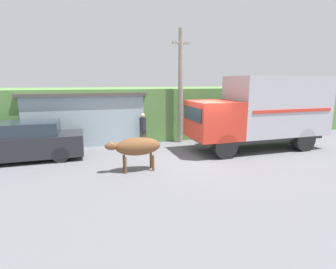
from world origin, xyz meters
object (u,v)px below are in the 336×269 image
(brown_cow, at_px, (137,147))
(utility_pole, at_px, (181,85))
(pedestrian_on_hill, at_px, (143,128))
(cargo_truck, at_px, (264,111))
(parked_suv, at_px, (24,142))

(brown_cow, bearing_deg, utility_pole, 64.35)
(pedestrian_on_hill, relative_size, utility_pole, 0.28)
(brown_cow, bearing_deg, pedestrian_on_hill, 87.41)
(cargo_truck, xyz_separation_m, pedestrian_on_hill, (-5.37, 2.41, -0.96))
(brown_cow, bearing_deg, cargo_truck, 24.77)
(cargo_truck, distance_m, utility_pole, 4.33)
(cargo_truck, relative_size, parked_suv, 1.43)
(utility_pole, bearing_deg, parked_suv, -170.31)
(cargo_truck, distance_m, parked_suv, 10.75)
(cargo_truck, bearing_deg, parked_suv, 176.36)
(parked_suv, xyz_separation_m, pedestrian_on_hill, (5.24, 1.10, 0.14))
(cargo_truck, height_order, brown_cow, cargo_truck)
(cargo_truck, height_order, pedestrian_on_hill, cargo_truck)
(pedestrian_on_hill, bearing_deg, utility_pole, 162.07)
(parked_suv, relative_size, pedestrian_on_hill, 2.84)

